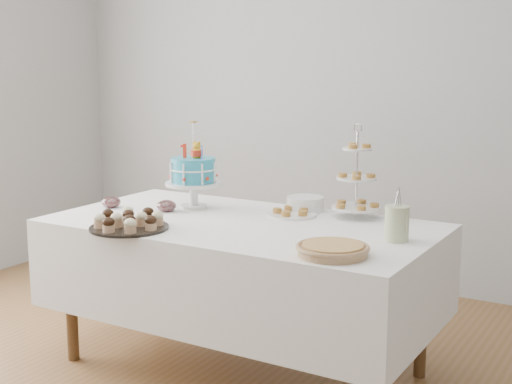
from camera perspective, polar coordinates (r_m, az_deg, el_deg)
The scene contains 11 objects.
walls at distance 3.21m, azimuth -4.08°, elevation 6.70°, with size 5.04×4.04×2.70m.
table at distance 3.60m, azimuth -1.17°, elevation -5.95°, with size 1.92×1.02×0.77m.
birthday_cake at distance 3.87m, azimuth -5.02°, elevation 0.57°, with size 0.31×0.31×0.47m.
cupcake_tray at distance 3.44m, azimuth -10.13°, elevation -2.25°, with size 0.38×0.38×0.09m.
pie at distance 2.95m, azimuth 6.14°, elevation -4.57°, with size 0.31×0.31×0.05m.
tiered_stand at distance 3.64m, azimuth 8.05°, elevation 1.05°, with size 0.25×0.25×0.48m.
plate_stack at distance 3.80m, azimuth 3.95°, elevation -0.96°, with size 0.20×0.20×0.08m.
pastry_plate at distance 3.68m, azimuth 2.87°, elevation -1.66°, with size 0.26×0.26×0.04m.
jam_bowl_a at distance 3.97m, azimuth -11.52°, elevation -0.81°, with size 0.10×0.10×0.06m.
jam_bowl_b at distance 3.82m, azimuth -7.18°, elevation -1.12°, with size 0.10×0.10×0.06m.
utensil_pitcher at distance 3.22m, azimuth 11.21°, elevation -2.37°, with size 0.11×0.11×0.24m.
Camera 1 is at (1.83, -2.63, 1.56)m, focal length 50.00 mm.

